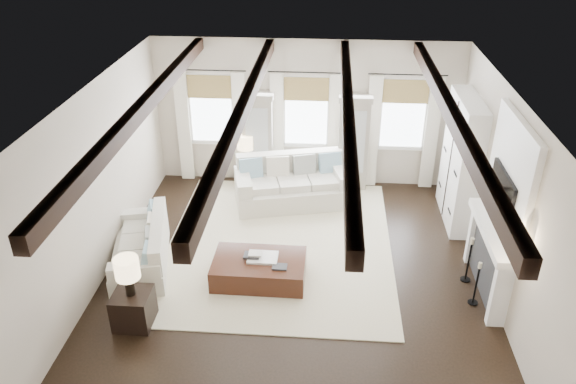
# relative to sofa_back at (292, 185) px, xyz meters

# --- Properties ---
(ground) EXTENTS (7.50, 7.50, 0.00)m
(ground) POSITION_rel_sofa_back_xyz_m (0.23, -2.74, -0.40)
(ground) COLOR black
(ground) RESTS_ON ground
(room_shell) EXTENTS (6.54, 7.54, 3.22)m
(room_shell) POSITION_rel_sofa_back_xyz_m (0.98, -1.84, 1.49)
(room_shell) COLOR beige
(room_shell) RESTS_ON ground
(area_rug) EXTENTS (4.11, 4.90, 0.02)m
(area_rug) POSITION_rel_sofa_back_xyz_m (-0.11, -1.64, -0.39)
(area_rug) COLOR beige
(area_rug) RESTS_ON ground
(sofa_back) EXTENTS (2.53, 1.59, 1.00)m
(sofa_back) POSITION_rel_sofa_back_xyz_m (0.00, 0.00, 0.00)
(sofa_back) COLOR silver
(sofa_back) RESTS_ON ground
(sofa_left) EXTENTS (1.30, 2.10, 0.84)m
(sofa_left) POSITION_rel_sofa_back_xyz_m (-2.42, -2.46, -0.07)
(sofa_left) COLOR silver
(sofa_left) RESTS_ON ground
(ottoman) EXTENTS (1.55, 0.98, 0.41)m
(ottoman) POSITION_rel_sofa_back_xyz_m (-0.36, -2.74, -0.20)
(ottoman) COLOR black
(ottoman) RESTS_ON ground
(tray) EXTENTS (0.50, 0.38, 0.04)m
(tray) POSITION_rel_sofa_back_xyz_m (-0.30, -2.69, 0.02)
(tray) COLOR white
(tray) RESTS_ON ottoman
(book_lower) EXTENTS (0.26, 0.20, 0.04)m
(book_lower) POSITION_rel_sofa_back_xyz_m (-0.49, -2.70, 0.06)
(book_lower) COLOR #262628
(book_lower) RESTS_ON tray
(book_upper) EXTENTS (0.22, 0.17, 0.03)m
(book_upper) POSITION_rel_sofa_back_xyz_m (-0.43, -2.70, 0.10)
(book_upper) COLOR beige
(book_upper) RESTS_ON book_lower
(book_loose) EXTENTS (0.24, 0.18, 0.03)m
(book_loose) POSITION_rel_sofa_back_xyz_m (0.00, -2.93, 0.02)
(book_loose) COLOR #262628
(book_loose) RESTS_ON ottoman
(side_table_front) EXTENTS (0.56, 0.56, 0.56)m
(side_table_front) POSITION_rel_sofa_back_xyz_m (-2.12, -3.96, -0.12)
(side_table_front) COLOR black
(side_table_front) RESTS_ON ground
(lamp_front) EXTENTS (0.37, 0.37, 0.63)m
(lamp_front) POSITION_rel_sofa_back_xyz_m (-2.12, -3.96, 0.59)
(lamp_front) COLOR black
(lamp_front) RESTS_ON side_table_front
(side_table_back) EXTENTS (0.40, 0.40, 0.60)m
(side_table_back) POSITION_rel_sofa_back_xyz_m (-1.05, 0.65, -0.10)
(side_table_back) COLOR black
(side_table_back) RESTS_ON ground
(lamp_back) EXTENTS (0.36, 0.36, 0.62)m
(lamp_back) POSITION_rel_sofa_back_xyz_m (-1.05, 0.65, 0.62)
(lamp_back) COLOR black
(lamp_back) RESTS_ON side_table_back
(candlestick_near) EXTENTS (0.16, 0.16, 0.79)m
(candlestick_near) POSITION_rel_sofa_back_xyz_m (3.13, -3.08, -0.07)
(candlestick_near) COLOR black
(candlestick_near) RESTS_ON ground
(candlestick_far) EXTENTS (0.17, 0.17, 0.84)m
(candlestick_far) POSITION_rel_sofa_back_xyz_m (3.13, -2.48, -0.05)
(candlestick_far) COLOR black
(candlestick_far) RESTS_ON ground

